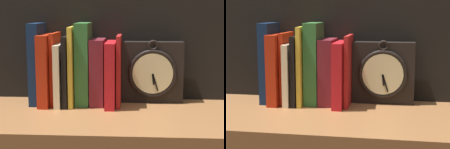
# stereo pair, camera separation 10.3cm
# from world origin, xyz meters

# --- Properties ---
(clock) EXTENTS (0.19, 0.06, 0.20)m
(clock) POSITION_xyz_m (0.12, 0.15, 1.03)
(clock) COLOR black
(clock) RESTS_ON bookshelf
(book_slot0_navy) EXTENTS (0.03, 0.12, 0.25)m
(book_slot0_navy) POSITION_xyz_m (-0.24, 0.12, 1.06)
(book_slot0_navy) COLOR #0F2549
(book_slot0_navy) RESTS_ON bookshelf
(book_slot1_red) EXTENTS (0.03, 0.15, 0.21)m
(book_slot1_red) POSITION_xyz_m (-0.21, 0.11, 1.04)
(book_slot1_red) COLOR #B3260F
(book_slot1_red) RESTS_ON bookshelf
(book_slot2_red) EXTENTS (0.01, 0.12, 0.22)m
(book_slot2_red) POSITION_xyz_m (-0.18, 0.12, 1.05)
(book_slot2_red) COLOR red
(book_slot2_red) RESTS_ON bookshelf
(book_slot3_cream) EXTENTS (0.02, 0.15, 0.19)m
(book_slot3_cream) POSITION_xyz_m (-0.16, 0.11, 1.03)
(book_slot3_cream) COLOR beige
(book_slot3_cream) RESTS_ON bookshelf
(book_slot4_black) EXTENTS (0.01, 0.14, 0.21)m
(book_slot4_black) POSITION_xyz_m (-0.14, 0.11, 1.04)
(book_slot4_black) COLOR black
(book_slot4_black) RESTS_ON bookshelf
(book_slot5_yellow) EXTENTS (0.01, 0.14, 0.24)m
(book_slot5_yellow) POSITION_xyz_m (-0.12, 0.11, 1.06)
(book_slot5_yellow) COLOR yellow
(book_slot5_yellow) RESTS_ON bookshelf
(book_slot6_green) EXTENTS (0.04, 0.12, 0.25)m
(book_slot6_green) POSITION_xyz_m (-0.09, 0.12, 1.06)
(book_slot6_green) COLOR #306E33
(book_slot6_green) RESTS_ON bookshelf
(book_slot7_maroon) EXTENTS (0.04, 0.12, 0.20)m
(book_slot7_maroon) POSITION_xyz_m (-0.05, 0.12, 1.04)
(book_slot7_maroon) COLOR maroon
(book_slot7_maroon) RESTS_ON bookshelf
(book_slot8_red) EXTENTS (0.03, 0.15, 0.19)m
(book_slot8_red) POSITION_xyz_m (-0.01, 0.10, 1.03)
(book_slot8_red) COLOR red
(book_slot8_red) RESTS_ON bookshelf
(book_slot9_red) EXTENTS (0.01, 0.13, 0.21)m
(book_slot9_red) POSITION_xyz_m (0.01, 0.11, 1.04)
(book_slot9_red) COLOR #B41F1F
(book_slot9_red) RESTS_ON bookshelf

